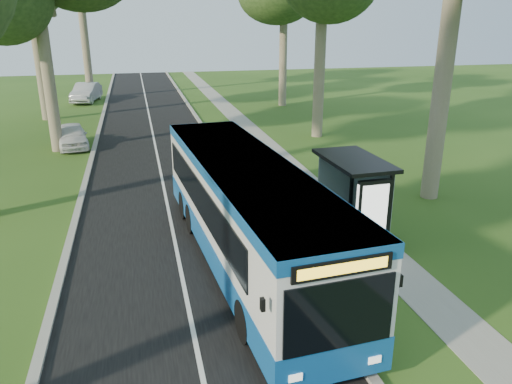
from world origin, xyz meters
TOP-DOWN VIEW (x-y plane):
  - ground at (0.00, 0.00)m, footprint 120.00×120.00m
  - road at (-3.50, 10.00)m, footprint 7.00×100.00m
  - kerb_east at (0.00, 10.00)m, footprint 0.25×100.00m
  - kerb_west at (-7.00, 10.00)m, footprint 0.25×100.00m
  - centre_line at (-3.50, 10.00)m, footprint 0.12×100.00m
  - footpath at (3.00, 10.00)m, footprint 1.50×100.00m
  - bus at (-1.44, 1.84)m, footprint 3.51×12.48m
  - bus_stop_sign at (0.58, -1.28)m, footprint 0.19×0.37m
  - bus_shelter at (2.71, 2.64)m, footprint 1.89×3.33m
  - litter_bin at (0.87, 3.23)m, footprint 0.54×0.54m
  - car_white at (-8.22, 18.67)m, footprint 2.22×4.25m
  - car_silver at (-8.72, 35.97)m, footprint 2.60×5.28m

SIDE VIEW (x-z plane):
  - ground at x=0.00m, z-range 0.00..0.00m
  - road at x=-3.50m, z-range 0.00..0.02m
  - footpath at x=3.00m, z-range 0.00..0.02m
  - centre_line at x=-3.50m, z-range 0.02..0.02m
  - kerb_east at x=0.00m, z-range 0.00..0.12m
  - kerb_west at x=-7.00m, z-range 0.00..0.12m
  - litter_bin at x=0.87m, z-range 0.01..0.94m
  - car_white at x=-8.22m, z-range 0.00..1.38m
  - car_silver at x=-8.72m, z-range 0.00..1.67m
  - bus_stop_sign at x=0.58m, z-range 0.32..3.05m
  - bus at x=-1.44m, z-range 0.06..3.33m
  - bus_shelter at x=2.71m, z-range 0.58..3.39m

